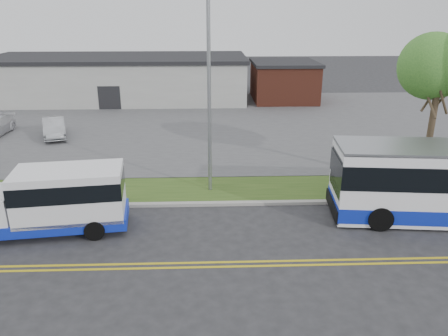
{
  "coord_description": "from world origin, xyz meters",
  "views": [
    {
      "loc": [
        2.95,
        -17.62,
        8.69
      ],
      "look_at": [
        3.66,
        1.82,
        1.6
      ],
      "focal_mm": 35.0,
      "sensor_mm": 36.0,
      "label": 1
    }
  ],
  "objects_px": {
    "tree_east": "(442,65)",
    "parked_car_a": "(54,128)",
    "shuttle_bus": "(53,199)",
    "streetlight_near": "(209,88)"
  },
  "relations": [
    {
      "from": "shuttle_bus",
      "to": "streetlight_near",
      "type": "bearing_deg",
      "value": 24.01
    },
    {
      "from": "streetlight_near",
      "to": "shuttle_bus",
      "type": "bearing_deg",
      "value": -148.94
    },
    {
      "from": "tree_east",
      "to": "parked_car_a",
      "type": "distance_m",
      "value": 24.76
    },
    {
      "from": "tree_east",
      "to": "parked_car_a",
      "type": "height_order",
      "value": "tree_east"
    },
    {
      "from": "tree_east",
      "to": "streetlight_near",
      "type": "relative_size",
      "value": 0.88
    },
    {
      "from": "shuttle_bus",
      "to": "parked_car_a",
      "type": "height_order",
      "value": "shuttle_bus"
    },
    {
      "from": "tree_east",
      "to": "streetlight_near",
      "type": "xyz_separation_m",
      "value": [
        -11.0,
        -0.27,
        -0.97
      ]
    },
    {
      "from": "tree_east",
      "to": "shuttle_bus",
      "type": "bearing_deg",
      "value": -166.65
    },
    {
      "from": "streetlight_near",
      "to": "shuttle_bus",
      "type": "distance_m",
      "value": 8.4
    },
    {
      "from": "tree_east",
      "to": "parked_car_a",
      "type": "bearing_deg",
      "value": 155.76
    }
  ]
}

